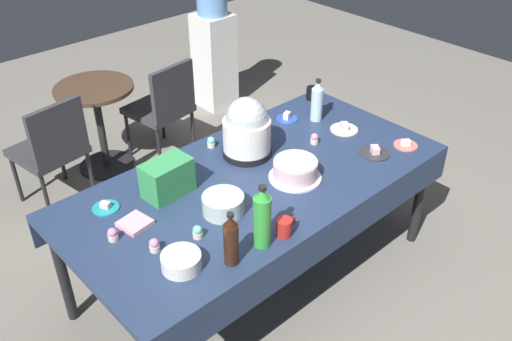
{
  "coord_description": "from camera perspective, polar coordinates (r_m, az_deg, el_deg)",
  "views": [
    {
      "loc": [
        -1.74,
        -1.89,
        2.52
      ],
      "look_at": [
        0.0,
        0.0,
        0.8
      ],
      "focal_mm": 38.98,
      "sensor_mm": 36.0,
      "label": 1
    }
  ],
  "objects": [
    {
      "name": "soda_bottle_cola",
      "position": [
        2.51,
        -2.57,
        -7.15
      ],
      "size": [
        0.07,
        0.07,
        0.28
      ],
      "color": "#33190F",
      "rests_on": "potluck_table"
    },
    {
      "name": "cupcake_cocoa",
      "position": [
        2.72,
        -6.01,
        -6.29
      ],
      "size": [
        0.05,
        0.05,
        0.07
      ],
      "color": "beige",
      "rests_on": "potluck_table"
    },
    {
      "name": "soda_carton",
      "position": [
        2.98,
        -9.09,
        -0.77
      ],
      "size": [
        0.27,
        0.18,
        0.2
      ],
      "primitive_type": "cube",
      "rotation": [
        0.0,
        0.0,
        0.07
      ],
      "color": "#338C4C",
      "rests_on": "potluck_table"
    },
    {
      "name": "ground",
      "position": [
        3.6,
        0.0,
        -10.63
      ],
      "size": [
        9.0,
        9.0,
        0.0
      ],
      "primitive_type": "plane",
      "color": "slate"
    },
    {
      "name": "glass_salad_bowl",
      "position": [
        2.85,
        -3.39,
        -3.46
      ],
      "size": [
        0.22,
        0.22,
        0.1
      ],
      "primitive_type": "cylinder",
      "color": "#B2C6BC",
      "rests_on": "potluck_table"
    },
    {
      "name": "slow_cooker",
      "position": [
        3.25,
        -0.96,
        4.25
      ],
      "size": [
        0.3,
        0.3,
        0.37
      ],
      "color": "black",
      "rests_on": "potluck_table"
    },
    {
      "name": "cupcake_lemon",
      "position": [
        3.45,
        6.03,
        3.26
      ],
      "size": [
        0.05,
        0.05,
        0.07
      ],
      "color": "beige",
      "rests_on": "potluck_table"
    },
    {
      "name": "paper_napkin_stack",
      "position": [
        2.85,
        -12.32,
        -5.31
      ],
      "size": [
        0.16,
        0.16,
        0.02
      ],
      "primitive_type": "cube",
      "rotation": [
        0.0,
        0.0,
        0.16
      ],
      "color": "pink",
      "rests_on": "potluck_table"
    },
    {
      "name": "dessert_plate_coral",
      "position": [
        3.53,
        15.1,
        2.59
      ],
      "size": [
        0.15,
        0.15,
        0.04
      ],
      "color": "#E07266",
      "rests_on": "potluck_table"
    },
    {
      "name": "cupcake_vanilla",
      "position": [
        3.2,
        -9.42,
        0.38
      ],
      "size": [
        0.05,
        0.05,
        0.07
      ],
      "color": "beige",
      "rests_on": "potluck_table"
    },
    {
      "name": "cupcake_mint",
      "position": [
        2.77,
        -14.5,
        -6.38
      ],
      "size": [
        0.05,
        0.05,
        0.07
      ],
      "color": "beige",
      "rests_on": "potluck_table"
    },
    {
      "name": "maroon_chair_left",
      "position": [
        4.17,
        -20.21,
        2.35
      ],
      "size": [
        0.5,
        0.5,
        0.85
      ],
      "color": "#333338",
      "rests_on": "ground"
    },
    {
      "name": "potluck_table",
      "position": [
        3.16,
        0.0,
        -1.69
      ],
      "size": [
        2.2,
        1.1,
        0.75
      ],
      "color": "navy",
      "rests_on": "ground"
    },
    {
      "name": "dessert_plate_cobalt",
      "position": [
        3.71,
        3.19,
        5.42
      ],
      "size": [
        0.14,
        0.14,
        0.05
      ],
      "color": "#2D4CB2",
      "rests_on": "potluck_table"
    },
    {
      "name": "coffee_mug_red",
      "position": [
        2.71,
        2.95,
        -5.8
      ],
      "size": [
        0.12,
        0.08,
        0.09
      ],
      "color": "#B2231E",
      "rests_on": "potluck_table"
    },
    {
      "name": "dessert_plate_cream",
      "position": [
        3.62,
        9.04,
        4.28
      ],
      "size": [
        0.18,
        0.18,
        0.05
      ],
      "color": "beige",
      "rests_on": "potluck_table"
    },
    {
      "name": "dessert_plate_teal",
      "position": [
        3.0,
        -15.17,
        -3.65
      ],
      "size": [
        0.14,
        0.14,
        0.04
      ],
      "color": "teal",
      "rests_on": "potluck_table"
    },
    {
      "name": "round_cafe_table",
      "position": [
        4.51,
        -15.91,
        5.76
      ],
      "size": [
        0.6,
        0.6,
        0.72
      ],
      "color": "#473323",
      "rests_on": "ground"
    },
    {
      "name": "frosted_layer_cake",
      "position": [
        3.1,
        4.06,
        0.06
      ],
      "size": [
        0.3,
        0.3,
        0.12
      ],
      "color": "silver",
      "rests_on": "potluck_table"
    },
    {
      "name": "water_cooler",
      "position": [
        5.35,
        -4.34,
        12.52
      ],
      "size": [
        0.32,
        0.32,
        1.24
      ],
      "color": "silver",
      "rests_on": "ground"
    },
    {
      "name": "soda_bottle_lime_soda",
      "position": [
        2.58,
        0.64,
        -4.89
      ],
      "size": [
        0.08,
        0.08,
        0.34
      ],
      "color": "green",
      "rests_on": "potluck_table"
    },
    {
      "name": "maroon_chair_right",
      "position": [
        4.53,
        -9.45,
        6.7
      ],
      "size": [
        0.5,
        0.5,
        0.85
      ],
      "color": "#333338",
      "rests_on": "ground"
    },
    {
      "name": "dessert_plate_charcoal",
      "position": [
        3.41,
        12.08,
        1.86
      ],
      "size": [
        0.18,
        0.18,
        0.05
      ],
      "color": "#2D2D33",
      "rests_on": "potluck_table"
    },
    {
      "name": "soda_bottle_water",
      "position": [
        3.67,
        6.28,
        7.07
      ],
      "size": [
        0.08,
        0.08,
        0.29
      ],
      "color": "silver",
      "rests_on": "potluck_table"
    },
    {
      "name": "coffee_mug_black",
      "position": [
        3.98,
        5.84,
        7.91
      ],
      "size": [
        0.13,
        0.09,
        0.09
      ],
      "color": "black",
      "rests_on": "potluck_table"
    },
    {
      "name": "cupcake_berry",
      "position": [
        3.4,
        -4.62,
        2.91
      ],
      "size": [
        0.05,
        0.05,
        0.07
      ],
      "color": "beige",
      "rests_on": "potluck_table"
    },
    {
      "name": "cupcake_rose",
      "position": [
        2.67,
        -10.39,
        -7.54
      ],
      "size": [
        0.05,
        0.05,
        0.07
      ],
      "color": "beige",
      "rests_on": "potluck_table"
    },
    {
      "name": "ceramic_snack_bowl",
      "position": [
        2.56,
        -7.68,
        -9.22
      ],
      "size": [
        0.19,
        0.19,
        0.07
      ],
      "primitive_type": "cylinder",
      "color": "silver",
      "rests_on": "potluck_table"
    }
  ]
}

